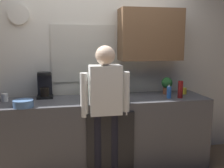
% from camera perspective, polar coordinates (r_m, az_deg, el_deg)
% --- Properties ---
extents(kitchen_counter, '(2.73, 0.64, 0.93)m').
position_cam_1_polar(kitchen_counter, '(3.40, -2.32, -10.93)').
color(kitchen_counter, '#4C4C51').
rests_on(kitchen_counter, ground_plane).
extents(dishwasher_panel, '(0.56, 0.02, 0.83)m').
position_cam_1_polar(dishwasher_panel, '(3.12, -0.28, -13.77)').
color(dishwasher_panel, black).
rests_on(dishwasher_panel, ground_plane).
extents(back_wall_assembly, '(4.33, 0.42, 2.60)m').
position_cam_1_polar(back_wall_assembly, '(3.60, -1.99, 4.96)').
color(back_wall_assembly, silver).
rests_on(back_wall_assembly, ground_plane).
extents(coffee_maker, '(0.20, 0.20, 0.33)m').
position_cam_1_polar(coffee_maker, '(3.43, -14.56, -0.47)').
color(coffee_maker, black).
rests_on(coffee_maker, kitchen_counter).
extents(bottle_olive_oil, '(0.06, 0.06, 0.25)m').
position_cam_1_polar(bottle_olive_oil, '(3.15, -6.39, -1.50)').
color(bottle_olive_oil, olive).
rests_on(bottle_olive_oil, kitchen_counter).
extents(bottle_amber_beer, '(0.06, 0.06, 0.23)m').
position_cam_1_polar(bottle_amber_beer, '(3.13, 0.23, -1.69)').
color(bottle_amber_beer, brown).
rests_on(bottle_amber_beer, kitchen_counter).
extents(bottle_red_vinegar, '(0.06, 0.06, 0.22)m').
position_cam_1_polar(bottle_red_vinegar, '(3.41, 14.80, -1.17)').
color(bottle_red_vinegar, maroon).
rests_on(bottle_red_vinegar, kitchen_counter).
extents(bottle_green_wine, '(0.07, 0.07, 0.30)m').
position_cam_1_polar(bottle_green_wine, '(3.43, -4.94, -0.13)').
color(bottle_green_wine, '#195923').
rests_on(bottle_green_wine, kitchen_counter).
extents(bottle_clear_soda, '(0.09, 0.09, 0.28)m').
position_cam_1_polar(bottle_clear_soda, '(3.50, 2.85, -0.07)').
color(bottle_clear_soda, '#2D8C33').
rests_on(bottle_clear_soda, kitchen_counter).
extents(cup_white_mug, '(0.08, 0.08, 0.09)m').
position_cam_1_polar(cup_white_mug, '(3.39, -22.53, -2.74)').
color(cup_white_mug, white).
rests_on(cup_white_mug, kitchen_counter).
extents(cup_yellow_cup, '(0.07, 0.07, 0.08)m').
position_cam_1_polar(cup_yellow_cup, '(3.68, 15.53, -1.48)').
color(cup_yellow_cup, yellow).
rests_on(cup_yellow_cup, kitchen_counter).
extents(mixing_bowl, '(0.22, 0.22, 0.08)m').
position_cam_1_polar(mixing_bowl, '(3.03, -18.93, -4.09)').
color(mixing_bowl, '#4C72A5').
rests_on(mixing_bowl, kitchen_counter).
extents(potted_plant, '(0.15, 0.15, 0.23)m').
position_cam_1_polar(potted_plant, '(3.61, 11.97, -0.10)').
color(potted_plant, '#9E5638').
rests_on(potted_plant, kitchen_counter).
extents(dish_soap, '(0.06, 0.06, 0.18)m').
position_cam_1_polar(dish_soap, '(3.37, 12.42, -1.74)').
color(dish_soap, blue).
rests_on(dish_soap, kitchen_counter).
extents(person_at_sink, '(0.57, 0.22, 1.60)m').
position_cam_1_polar(person_at_sink, '(2.97, -1.45, -4.18)').
color(person_at_sink, black).
rests_on(person_at_sink, ground_plane).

